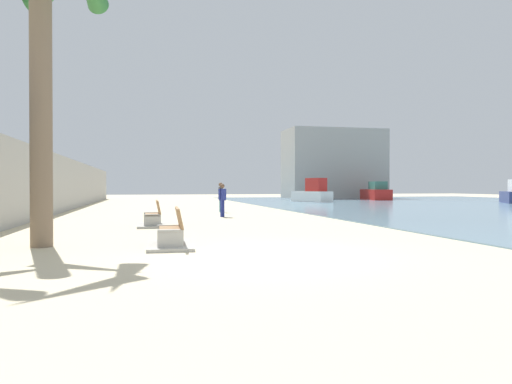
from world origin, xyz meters
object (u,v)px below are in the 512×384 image
Objects in this scene: palm_tree at (43,19)px; boat_nearest at (376,193)px; bench_near at (171,238)px; person_walking at (222,198)px; bench_far at (153,220)px; boat_distant at (313,193)px; person_standing at (221,195)px.

palm_tree is 45.06m from boat_nearest.
bench_near is 0.32× the size of boat_nearest.
palm_tree is at bearing -120.20° from person_walking.
bench_far is 29.15m from boat_distant.
boat_nearest reaches higher than person_standing.
bench_near is at bearing -115.38° from boat_distant.
person_walking is 0.34× the size of boat_distant.
person_standing is 29.23m from boat_nearest.
boat_nearest is at bearing 29.65° from boat_distant.
palm_tree is at bearing -114.33° from person_standing.
person_standing is 0.26× the size of boat_nearest.
boat_distant reaches higher than person_walking.
person_walking is at bearing 55.28° from bench_far.
boat_distant is (17.89, 30.48, -4.79)m from palm_tree.
bench_far is at bearing -113.36° from person_standing.
palm_tree is 4.55× the size of person_standing.
person_walking is 0.25× the size of boat_nearest.
bench_far is at bearing 93.19° from bench_near.
person_walking is at bearing 59.80° from palm_tree.
bench_far is at bearing -128.97° from boat_nearest.
boat_distant is at bearing -150.35° from boat_nearest.
person_standing is at bearing 82.46° from person_walking.
boat_distant is at bearing 59.48° from person_walking.
palm_tree is 1.19× the size of boat_nearest.
boat_nearest is at bearing 52.84° from palm_tree.
person_standing is at bearing 65.67° from palm_tree.
boat_distant is at bearing 58.62° from bench_far.
bench_far is 10.01m from person_standing.
person_walking is (3.04, 11.25, 0.71)m from bench_near.
person_standing reaches higher than person_walking.
palm_tree reaches higher than boat_nearest.
person_walking is (3.39, 4.89, 0.71)m from bench_far.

